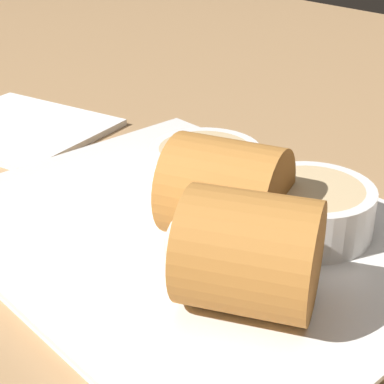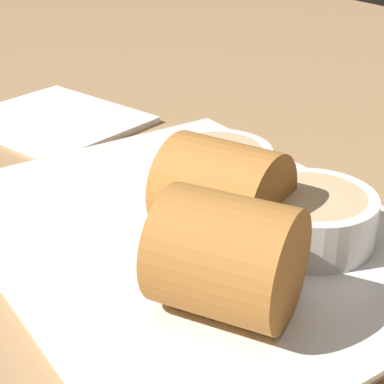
{
  "view_description": "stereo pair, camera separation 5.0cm",
  "coord_description": "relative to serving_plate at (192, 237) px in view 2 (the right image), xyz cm",
  "views": [
    {
      "loc": [
        27.18,
        -26.58,
        23.99
      ],
      "look_at": [
        1.09,
        -2.85,
        6.03
      ],
      "focal_mm": 60.0,
      "sensor_mm": 36.0,
      "label": 1
    },
    {
      "loc": [
        30.28,
        -22.64,
        23.99
      ],
      "look_at": [
        1.09,
        -2.85,
        6.03
      ],
      "focal_mm": 60.0,
      "sensor_mm": 36.0,
      "label": 2
    }
  ],
  "objects": [
    {
      "name": "roll_front_right",
      "position": [
        1.77,
        0.5,
        3.9
      ],
      "size": [
        8.69,
        8.46,
        6.32
      ],
      "color": "#B77533",
      "rests_on": "serving_plate"
    },
    {
      "name": "serving_plate",
      "position": [
        0.0,
        0.0,
        0.0
      ],
      "size": [
        31.29,
        24.68,
        1.5
      ],
      "color": "white",
      "rests_on": "table_surface"
    },
    {
      "name": "napkin",
      "position": [
        -25.98,
        1.74,
        -0.46
      ],
      "size": [
        18.41,
        16.83,
        0.6
      ],
      "color": "white",
      "rests_on": "table_surface"
    },
    {
      "name": "dipping_bowl_far",
      "position": [
        -3.6,
        4.49,
        2.41
      ],
      "size": [
        7.83,
        7.83,
        3.07
      ],
      "color": "white",
      "rests_on": "serving_plate"
    },
    {
      "name": "table_surface",
      "position": [
        -1.09,
        2.85,
        -1.76
      ],
      "size": [
        180.0,
        140.0,
        2.0
      ],
      "color": "#A87F54",
      "rests_on": "ground"
    },
    {
      "name": "roll_front_left",
      "position": [
        7.43,
        -3.47,
        3.9
      ],
      "size": [
        8.99,
        8.84,
        6.32
      ],
      "color": "#B77533",
      "rests_on": "serving_plate"
    },
    {
      "name": "dipping_bowl_near",
      "position": [
        5.26,
        5.11,
        2.41
      ],
      "size": [
        7.83,
        7.83,
        3.07
      ],
      "color": "white",
      "rests_on": "serving_plate"
    }
  ]
}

